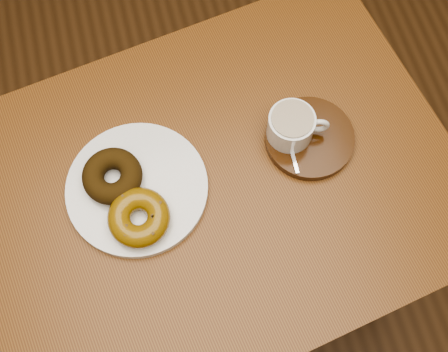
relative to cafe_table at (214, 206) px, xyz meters
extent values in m
plane|color=#503219|center=(-0.04, 0.07, -0.70)|extent=(6.00, 6.00, 0.00)
cube|color=brown|center=(0.00, 0.00, 0.12)|extent=(0.99, 0.80, 0.03)
cylinder|color=#492414|center=(0.44, -0.22, -0.30)|extent=(0.05, 0.05, 0.80)
cylinder|color=#492414|center=(-0.44, 0.22, -0.30)|extent=(0.05, 0.05, 0.80)
cylinder|color=#492414|center=(0.35, 0.35, -0.30)|extent=(0.05, 0.05, 0.80)
cylinder|color=silver|center=(-0.14, 0.02, 0.14)|extent=(0.27, 0.27, 0.02)
torus|color=#301F09|center=(-0.17, 0.04, 0.17)|extent=(0.12, 0.12, 0.04)
torus|color=#7D590D|center=(-0.14, -0.04, 0.17)|extent=(0.12, 0.12, 0.04)
cube|color=#4A3418|center=(-0.11, -0.04, 0.19)|extent=(0.01, 0.00, 0.00)
cube|color=#4A3418|center=(-0.11, -0.03, 0.19)|extent=(0.01, 0.01, 0.00)
cube|color=#4A3418|center=(-0.12, -0.02, 0.19)|extent=(0.01, 0.01, 0.00)
cube|color=#4A3418|center=(-0.13, -0.01, 0.19)|extent=(0.01, 0.01, 0.00)
cube|color=#4A3418|center=(-0.14, -0.01, 0.19)|extent=(0.01, 0.01, 0.00)
cube|color=#4A3418|center=(-0.16, -0.01, 0.19)|extent=(0.01, 0.01, 0.00)
cube|color=#4A3418|center=(-0.17, -0.02, 0.19)|extent=(0.01, 0.01, 0.00)
cube|color=#4A3418|center=(-0.17, -0.04, 0.19)|extent=(0.01, 0.01, 0.00)
cube|color=#4A3418|center=(-0.17, -0.05, 0.19)|extent=(0.01, 0.01, 0.00)
cube|color=#4A3418|center=(-0.17, -0.06, 0.19)|extent=(0.01, 0.01, 0.00)
cube|color=#4A3418|center=(-0.16, -0.07, 0.19)|extent=(0.01, 0.01, 0.00)
cube|color=#4A3418|center=(-0.14, -0.08, 0.19)|extent=(0.01, 0.01, 0.00)
cube|color=#4A3418|center=(-0.13, -0.08, 0.19)|extent=(0.01, 0.01, 0.00)
cube|color=#4A3418|center=(-0.12, -0.07, 0.19)|extent=(0.01, 0.01, 0.00)
cube|color=#4A3418|center=(-0.11, -0.06, 0.19)|extent=(0.01, 0.01, 0.00)
cylinder|color=#311806|center=(0.19, 0.04, 0.14)|extent=(0.21, 0.21, 0.02)
cylinder|color=silver|center=(0.16, 0.05, 0.18)|extent=(0.08, 0.08, 0.06)
cylinder|color=#54391C|center=(0.16, 0.05, 0.21)|extent=(0.08, 0.08, 0.00)
torus|color=silver|center=(0.21, 0.04, 0.18)|extent=(0.04, 0.02, 0.04)
ellipsoid|color=silver|center=(0.15, 0.07, 0.15)|extent=(0.02, 0.03, 0.01)
cube|color=silver|center=(0.15, 0.02, 0.15)|extent=(0.01, 0.09, 0.00)
camera|label=1|loc=(-0.07, -0.35, 1.08)|focal=45.00mm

